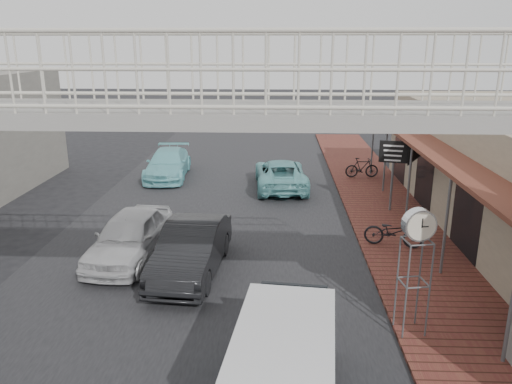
# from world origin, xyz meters

# --- Properties ---
(ground) EXTENTS (120.00, 120.00, 0.00)m
(ground) POSITION_xyz_m (0.00, 0.00, 0.00)
(ground) COLOR black
(ground) RESTS_ON ground
(road_strip) EXTENTS (10.00, 60.00, 0.01)m
(road_strip) POSITION_xyz_m (0.00, 0.00, 0.01)
(road_strip) COLOR black
(road_strip) RESTS_ON ground
(sidewalk) EXTENTS (3.00, 40.00, 0.10)m
(sidewalk) POSITION_xyz_m (6.50, 3.00, 0.05)
(sidewalk) COLOR brown
(sidewalk) RESTS_ON ground
(footbridge) EXTENTS (16.40, 2.40, 6.34)m
(footbridge) POSITION_xyz_m (0.00, -4.00, 3.18)
(footbridge) COLOR gray
(footbridge) RESTS_ON ground
(white_hatchback) EXTENTS (2.08, 4.35, 1.44)m
(white_hatchback) POSITION_xyz_m (-1.97, 1.80, 0.72)
(white_hatchback) COLOR silver
(white_hatchback) RESTS_ON ground
(dark_sedan) EXTENTS (1.85, 4.47, 1.44)m
(dark_sedan) POSITION_xyz_m (0.00, 0.92, 0.72)
(dark_sedan) COLOR black
(dark_sedan) RESTS_ON ground
(angkot_curb) EXTENTS (2.46, 4.78, 1.29)m
(angkot_curb) POSITION_xyz_m (2.50, 9.61, 0.64)
(angkot_curb) COLOR #68B2B4
(angkot_curb) RESTS_ON ground
(angkot_far) EXTENTS (2.11, 4.64, 1.32)m
(angkot_far) POSITION_xyz_m (-2.89, 11.27, 0.66)
(angkot_far) COLOR #79CBD2
(angkot_far) RESTS_ON ground
(angkot_van) EXTENTS (2.00, 3.77, 1.77)m
(angkot_van) POSITION_xyz_m (2.53, -4.51, 1.13)
(angkot_van) COLOR black
(angkot_van) RESTS_ON ground
(motorcycle_near) EXTENTS (1.89, 1.07, 0.94)m
(motorcycle_near) POSITION_xyz_m (5.99, 2.88, 0.57)
(motorcycle_near) COLOR black
(motorcycle_near) RESTS_ON sidewalk
(motorcycle_far) EXTENTS (1.59, 0.56, 0.94)m
(motorcycle_far) POSITION_xyz_m (6.34, 11.27, 0.57)
(motorcycle_far) COLOR black
(motorcycle_far) RESTS_ON sidewalk
(street_clock) EXTENTS (0.72, 0.63, 2.83)m
(street_clock) POSITION_xyz_m (5.30, -1.96, 2.45)
(street_clock) COLOR #59595B
(street_clock) RESTS_ON sidewalk
(arrow_sign) EXTENTS (1.66, 1.09, 2.76)m
(arrow_sign) POSITION_xyz_m (7.31, 6.27, 2.33)
(arrow_sign) COLOR #59595B
(arrow_sign) RESTS_ON sidewalk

